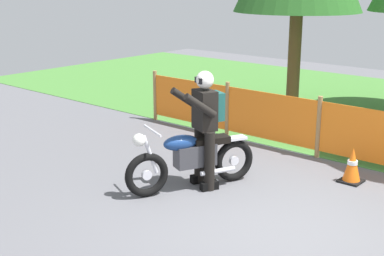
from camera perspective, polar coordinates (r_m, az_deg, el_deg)
The scene contains 5 objects.
ground at distance 6.74m, azimuth 9.63°, elevation -10.36°, with size 24.00×24.00×0.02m, color #5B5B60.
barrier_fence at distance 8.78m, azimuth 18.80°, elevation -0.91°, with size 9.59×0.08×1.05m.
motorcycle_lead at distance 7.60m, azimuth -0.08°, elevation -3.20°, with size 0.96×1.89×0.95m.
rider_lead at distance 7.55m, azimuth 1.40°, elevation 0.56°, with size 0.69×0.78×1.69m.
traffic_cone at distance 8.25m, azimuth 16.67°, elevation -3.82°, with size 0.32×0.32×0.53m.
Camera 1 is at (3.04, -5.24, 2.93)m, focal length 50.18 mm.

